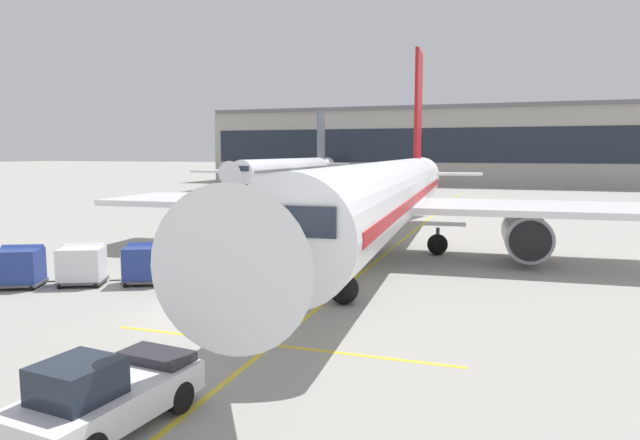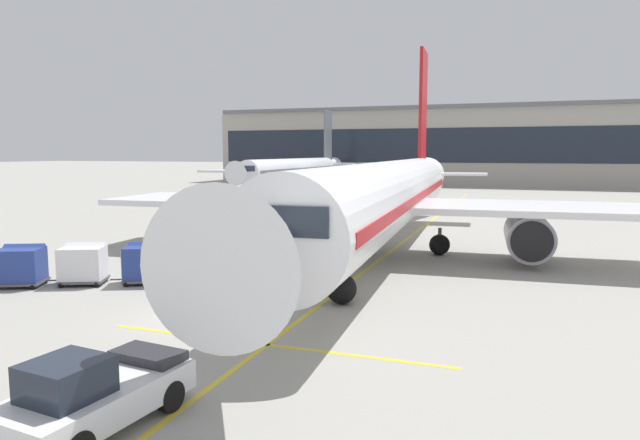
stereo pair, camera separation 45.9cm
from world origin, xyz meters
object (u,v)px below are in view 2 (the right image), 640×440
object	(u,v)px
baggage_cart_lead	(210,261)
parked_airplane	(388,196)
safety_cone_engine_keepout	(267,258)
ground_crew_by_loader	(265,261)
baggage_cart_third	(83,263)
ground_crew_by_carts	(231,263)
baggage_cart_second	(146,262)
distant_airplane	(295,169)
baggage_cart_fourth	(21,265)
safety_cone_wingtip	(270,250)
belt_loader	(274,259)
pushback_tug	(94,394)

from	to	relation	value
baggage_cart_lead	parked_airplane	bearing A→B (deg)	55.87
safety_cone_engine_keepout	ground_crew_by_loader	bearing A→B (deg)	-65.97
baggage_cart_third	ground_crew_by_carts	world-z (taller)	baggage_cart_third
baggage_cart_third	safety_cone_engine_keepout	distance (m)	9.48
baggage_cart_second	distant_airplane	bearing A→B (deg)	105.63
baggage_cart_fourth	distant_airplane	distance (m)	63.60
parked_airplane	baggage_cart_fourth	distance (m)	19.82
ground_crew_by_carts	safety_cone_wingtip	world-z (taller)	ground_crew_by_carts
belt_loader	ground_crew_by_loader	xyz separation A→B (m)	(0.18, -1.41, 0.17)
baggage_cart_lead	baggage_cart_fourth	xyz separation A→B (m)	(-7.71, -3.89, 0.00)
baggage_cart_third	pushback_tug	xyz separation A→B (m)	(10.49, -11.25, -0.17)
baggage_cart_third	baggage_cart_fourth	world-z (taller)	same
baggage_cart_third	baggage_cart_fourth	bearing A→B (deg)	-151.40
distant_airplane	baggage_cart_fourth	bearing A→B (deg)	-79.40
safety_cone_wingtip	distant_airplane	bearing A→B (deg)	110.57
pushback_tug	distant_airplane	bearing A→B (deg)	108.76
safety_cone_engine_keepout	distant_airplane	size ratio (longest dim) A/B	0.02
belt_loader	distant_airplane	xyz separation A→B (m)	(-21.82, 56.44, 2.69)
pushback_tug	baggage_cart_lead	bearing A→B (deg)	110.55
parked_airplane	safety_cone_wingtip	distance (m)	7.80
baggage_cart_fourth	ground_crew_by_loader	distance (m)	11.29
baggage_cart_second	pushback_tug	distance (m)	14.66
baggage_cart_fourth	distant_airplane	xyz separation A→B (m)	(-11.69, 62.47, 2.52)
belt_loader	safety_cone_engine_keepout	world-z (taller)	belt_loader
baggage_cart_third	safety_cone_wingtip	distance (m)	11.05
safety_cone_engine_keepout	parked_airplane	bearing A→B (deg)	41.69
baggage_cart_lead	baggage_cart_second	world-z (taller)	same
baggage_cart_lead	safety_cone_wingtip	xyz separation A→B (m)	(-0.11, 7.16, -0.66)
belt_loader	baggage_cart_fourth	distance (m)	11.78
baggage_cart_third	safety_cone_wingtip	bearing A→B (deg)	61.95
belt_loader	safety_cone_engine_keepout	size ratio (longest dim) A/B	7.73
pushback_tug	ground_crew_by_carts	world-z (taller)	pushback_tug
pushback_tug	distant_airplane	xyz separation A→B (m)	(-24.59, 72.40, 2.69)
baggage_cart_third	baggage_cart_fourth	distance (m)	2.75
belt_loader	safety_cone_engine_keepout	bearing A→B (deg)	122.14
belt_loader	ground_crew_by_carts	distance (m)	2.62
baggage_cart_fourth	pushback_tug	size ratio (longest dim) A/B	0.61
safety_cone_engine_keepout	baggage_cart_fourth	bearing A→B (deg)	-135.33
baggage_cart_fourth	ground_crew_by_loader	size ratio (longest dim) A/B	1.61
pushback_tug	ground_crew_by_loader	world-z (taller)	pushback_tug
ground_crew_by_loader	safety_cone_wingtip	world-z (taller)	ground_crew_by_loader
baggage_cart_second	baggage_cart_fourth	world-z (taller)	same
baggage_cart_lead	baggage_cart_third	world-z (taller)	same
baggage_cart_lead	pushback_tug	xyz separation A→B (m)	(5.18, -13.82, -0.17)
baggage_cart_fourth	baggage_cart_third	bearing A→B (deg)	28.60
ground_crew_by_loader	baggage_cart_lead	bearing A→B (deg)	-164.23
parked_airplane	pushback_tug	bearing A→B (deg)	-93.31
ground_crew_by_carts	distant_airplane	world-z (taller)	distant_airplane
baggage_cart_lead	ground_crew_by_carts	world-z (taller)	baggage_cart_lead
safety_cone_wingtip	parked_airplane	bearing A→B (deg)	20.48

